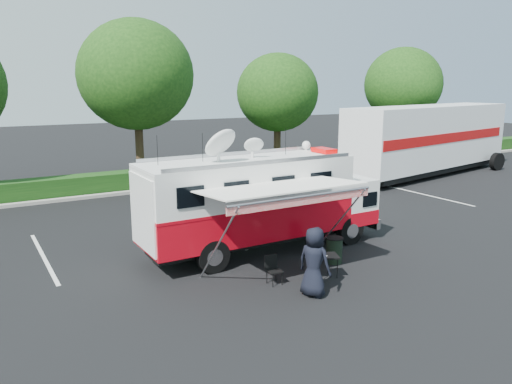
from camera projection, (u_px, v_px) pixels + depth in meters
ground_plane at (264, 250)px, 16.82m from camera, size 120.00×120.00×0.00m
back_border at (158, 93)px, 27.17m from camera, size 60.00×6.14×8.87m
stall_lines at (211, 230)px, 19.09m from camera, size 24.12×5.50×0.01m
command_truck at (262, 201)px, 16.42m from camera, size 8.33×2.29×4.00m
awning at (284, 190)px, 13.86m from camera, size 4.55×2.37×2.75m
person at (313, 295)px, 13.18m from camera, size 0.91×1.07×1.86m
folding_table at (324, 257)px, 14.22m from camera, size 0.97×0.85×0.70m
folding_chair at (273, 267)px, 13.90m from camera, size 0.43×0.45×0.81m
trash_bin at (334, 250)px, 15.53m from camera, size 0.54×0.54×0.82m
semi_trailer at (429, 139)px, 30.44m from camera, size 13.91×5.08×4.20m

